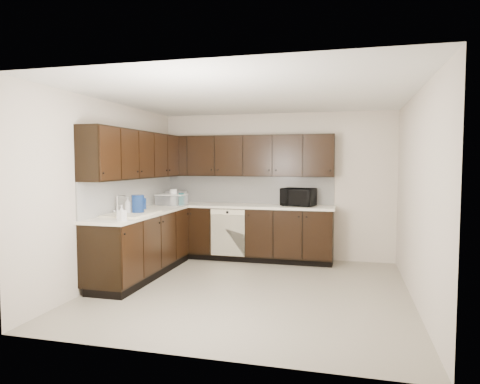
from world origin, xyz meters
name	(u,v)px	position (x,y,z in m)	size (l,w,h in m)	color
floor	(250,290)	(0.00, 0.00, 0.00)	(4.00, 4.00, 0.00)	gray
ceiling	(250,96)	(0.00, 0.00, 2.50)	(4.00, 4.00, 0.00)	white
wall_back	(276,186)	(0.00, 2.00, 1.25)	(4.00, 0.02, 2.50)	beige
wall_left	(111,192)	(-2.00, 0.00, 1.25)	(0.02, 4.00, 2.50)	beige
wall_right	(417,198)	(2.00, 0.00, 1.25)	(0.02, 4.00, 2.50)	beige
wall_front	(196,212)	(0.00, -2.00, 1.25)	(4.00, 0.02, 2.50)	beige
lower_cabinets	(204,240)	(-1.01, 1.11, 0.41)	(3.00, 2.80, 0.90)	black
countertop	(204,209)	(-1.01, 1.11, 0.92)	(3.03, 2.83, 0.04)	white
backsplash	(196,191)	(-1.22, 1.32, 1.18)	(3.00, 2.80, 0.48)	white
upper_cabinets	(200,155)	(-1.10, 1.20, 1.77)	(3.00, 2.80, 0.70)	black
dishwasher	(228,230)	(-0.70, 1.41, 0.55)	(0.58, 0.04, 0.78)	#F3EAC6
sink	(131,219)	(-1.68, -0.01, 0.88)	(0.54, 0.82, 0.42)	#F3EAC6
microwave	(298,197)	(0.42, 1.72, 1.09)	(0.53, 0.36, 0.29)	black
soap_bottle_a	(122,213)	(-1.48, -0.62, 1.04)	(0.09, 0.09, 0.20)	gray
soap_bottle_b	(128,205)	(-1.76, 0.04, 1.06)	(0.09, 0.09, 0.24)	gray
toaster_oven	(176,197)	(-1.75, 1.75, 1.04)	(0.33, 0.24, 0.21)	silver
storage_bin	(172,200)	(-1.66, 1.35, 1.03)	(0.45, 0.33, 0.18)	white
blue_pitcher	(138,204)	(-1.63, 0.09, 1.07)	(0.18, 0.18, 0.26)	navy
teal_tumbler	(181,199)	(-1.49, 1.35, 1.04)	(0.09, 0.09, 0.20)	#0B757D
paper_towel_roll	(173,197)	(-1.63, 1.35, 1.07)	(0.12, 0.12, 0.27)	white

